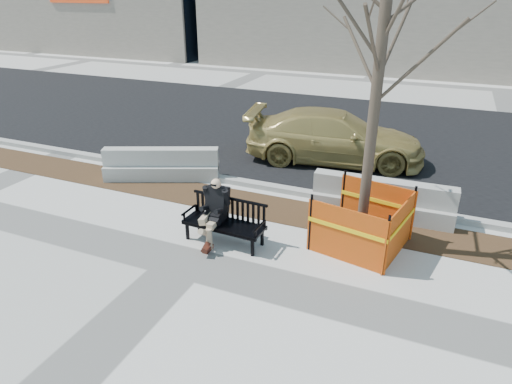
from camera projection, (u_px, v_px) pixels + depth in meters
ground at (185, 262)px, 8.00m from camera, size 120.00×120.00×0.00m
mulch_strip at (245, 203)px, 10.17m from camera, size 40.00×1.20×0.02m
asphalt_street at (320, 130)px, 15.36m from camera, size 60.00×10.40×0.01m
curb at (261, 185)px, 10.95m from camera, size 60.00×0.25×0.12m
bench at (225, 242)px, 8.64m from camera, size 1.63×0.64×0.86m
seated_man at (216, 238)px, 8.76m from camera, size 0.56×0.90×1.23m
tree_fence at (359, 244)px, 8.55m from camera, size 2.66×2.66×5.64m
sedan at (333, 161)px, 12.69m from camera, size 5.10×2.77×1.40m
jersey_barrier_left at (163, 179)px, 11.49m from camera, size 2.86×1.66×0.82m
jersey_barrier_right at (380, 215)px, 9.63m from camera, size 2.94×0.68×0.84m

